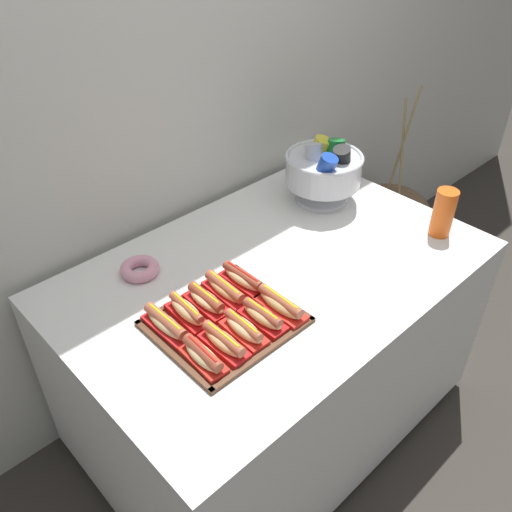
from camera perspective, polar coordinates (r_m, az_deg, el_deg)
ground_plane at (r=2.40m, az=1.58°, el=-16.19°), size 10.00×10.00×0.00m
back_wall at (r=1.96m, az=-9.81°, el=18.18°), size 6.00×0.10×2.60m
buffet_table at (r=2.08m, az=1.77°, el=-9.38°), size 1.44×0.95×0.79m
floor_vase at (r=2.96m, az=13.45°, el=1.50°), size 0.47×0.47×1.08m
serving_tray at (r=1.63m, az=-3.26°, el=-6.98°), size 0.41×0.36×0.01m
hot_dog_0 at (r=1.50m, az=-5.63°, el=-10.50°), size 0.07×0.16×0.06m
hot_dog_1 at (r=1.53m, az=-3.41°, el=-9.07°), size 0.07×0.16×0.06m
hot_dog_2 at (r=1.56m, az=-1.31°, el=-7.72°), size 0.07×0.16×0.06m
hot_dog_3 at (r=1.60m, az=0.70°, el=-6.41°), size 0.07×0.16×0.06m
hot_dog_4 at (r=1.64m, az=2.60°, el=-5.15°), size 0.07×0.18×0.06m
hot_dog_5 at (r=1.59m, az=-9.38°, el=-7.21°), size 0.06×0.18×0.06m
hot_dog_6 at (r=1.62m, az=-7.24°, el=-5.92°), size 0.07×0.17×0.06m
hot_dog_7 at (r=1.65m, az=-5.17°, el=-4.78°), size 0.07×0.17×0.06m
hot_dog_8 at (r=1.69m, az=-3.20°, el=-3.63°), size 0.07×0.18×0.06m
hot_dog_9 at (r=1.73m, az=-1.31°, el=-2.50°), size 0.07×0.17×0.06m
punch_bowl at (r=2.14m, az=7.19°, el=9.13°), size 0.30×0.30×0.26m
cup_stack at (r=2.06m, az=19.18°, el=4.33°), size 0.08×0.08×0.18m
donut at (r=1.83m, az=-12.17°, el=-1.33°), size 0.13×0.13×0.04m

